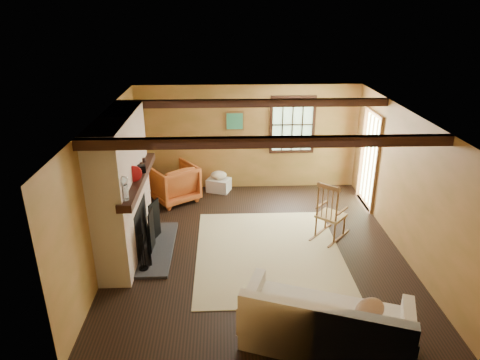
{
  "coord_description": "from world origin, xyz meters",
  "views": [
    {
      "loc": [
        -0.56,
        -6.58,
        4.01
      ],
      "look_at": [
        -0.28,
        0.4,
        1.13
      ],
      "focal_mm": 32.0,
      "sensor_mm": 36.0,
      "label": 1
    }
  ],
  "objects_px": {
    "fireplace": "(124,193)",
    "rocking_chair": "(330,214)",
    "sofa": "(325,327)",
    "laundry_basket": "(219,185)",
    "armchair": "(174,183)"
  },
  "relations": [
    {
      "from": "rocking_chair",
      "to": "laundry_basket",
      "type": "relative_size",
      "value": 2.23
    },
    {
      "from": "sofa",
      "to": "armchair",
      "type": "bearing_deg",
      "value": 137.3
    },
    {
      "from": "laundry_basket",
      "to": "rocking_chair",
      "type": "bearing_deg",
      "value": -47.23
    },
    {
      "from": "rocking_chair",
      "to": "armchair",
      "type": "distance_m",
      "value": 3.48
    },
    {
      "from": "rocking_chair",
      "to": "laundry_basket",
      "type": "xyz_separation_m",
      "value": [
        -2.04,
        2.21,
        -0.32
      ]
    },
    {
      "from": "rocking_chair",
      "to": "armchair",
      "type": "xyz_separation_m",
      "value": [
        -3.01,
        1.74,
        -0.06
      ]
    },
    {
      "from": "rocking_chair",
      "to": "fireplace",
      "type": "bearing_deg",
      "value": 46.11
    },
    {
      "from": "sofa",
      "to": "rocking_chair",
      "type": "bearing_deg",
      "value": 95.46
    },
    {
      "from": "fireplace",
      "to": "rocking_chair",
      "type": "height_order",
      "value": "fireplace"
    },
    {
      "from": "rocking_chair",
      "to": "armchair",
      "type": "relative_size",
      "value": 1.23
    },
    {
      "from": "fireplace",
      "to": "sofa",
      "type": "height_order",
      "value": "fireplace"
    },
    {
      "from": "fireplace",
      "to": "rocking_chair",
      "type": "relative_size",
      "value": 2.16
    },
    {
      "from": "sofa",
      "to": "fireplace",
      "type": "bearing_deg",
      "value": 160.07
    },
    {
      "from": "fireplace",
      "to": "sofa",
      "type": "distance_m",
      "value": 3.85
    },
    {
      "from": "rocking_chair",
      "to": "armchair",
      "type": "bearing_deg",
      "value": 11.23
    }
  ]
}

